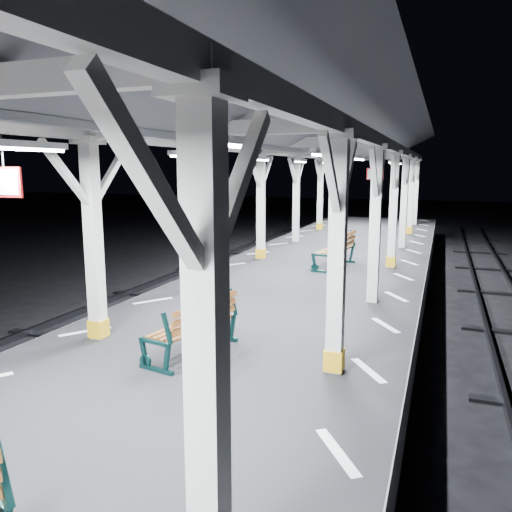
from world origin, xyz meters
The scene contains 6 objects.
ground centered at (0.00, 0.00, 0.00)m, with size 120.00×120.00×0.00m, color black.
platform centered at (0.00, 0.00, 0.50)m, with size 6.00×50.00×1.00m, color black.
hazard_stripes_right centered at (2.45, 0.00, 1.00)m, with size 1.00×48.00×0.01m, color silver.
canopy centered at (0.00, -0.02, 4.56)m, with size 5.40×49.00×4.65m.
bench_mid centered at (-0.09, 1.89, 1.48)m, with size 0.92×1.75×0.90m.
bench_far centered at (0.56, 9.46, 1.55)m, with size 0.95×1.97×1.03m.
Camera 1 is at (3.29, -4.60, 3.82)m, focal length 35.00 mm.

